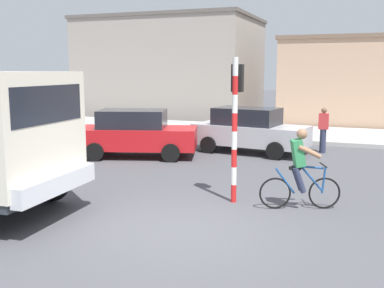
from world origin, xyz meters
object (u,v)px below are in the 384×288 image
(cyclist, at_px, (300,169))
(pedestrian_near_kerb, at_px, (323,129))
(car_red_near, at_px, (250,130))
(traffic_light_pole, at_px, (236,110))
(car_white_mid, at_px, (136,133))

(cyclist, relative_size, pedestrian_near_kerb, 1.06)
(cyclist, xyz_separation_m, car_red_near, (-2.62, 6.24, -0.05))
(cyclist, relative_size, traffic_light_pole, 0.54)
(traffic_light_pole, xyz_separation_m, car_white_mid, (-4.59, 4.00, -1.25))
(pedestrian_near_kerb, bearing_deg, car_white_mid, -152.50)
(car_white_mid, bearing_deg, traffic_light_pole, -41.08)
(car_red_near, height_order, pedestrian_near_kerb, pedestrian_near_kerb)
(cyclist, bearing_deg, traffic_light_pole, 177.38)
(cyclist, xyz_separation_m, pedestrian_near_kerb, (-0.16, 7.12, -0.02))
(car_red_near, bearing_deg, car_white_mid, -147.45)
(car_white_mid, bearing_deg, pedestrian_near_kerb, 27.50)
(cyclist, xyz_separation_m, traffic_light_pole, (-1.44, 0.07, 1.20))
(car_red_near, xyz_separation_m, pedestrian_near_kerb, (2.46, 0.88, 0.03))
(cyclist, bearing_deg, pedestrian_near_kerb, 91.28)
(pedestrian_near_kerb, bearing_deg, car_red_near, -160.29)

